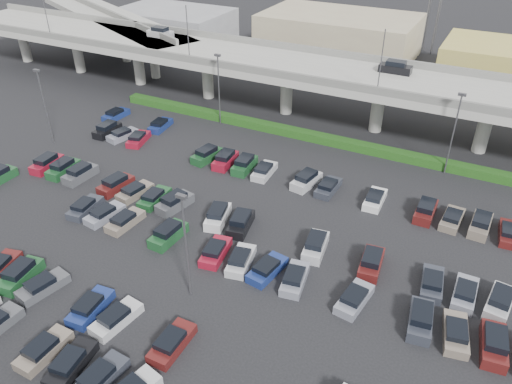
% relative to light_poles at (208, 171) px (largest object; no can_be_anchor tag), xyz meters
% --- Properties ---
extents(ground, '(280.00, 280.00, 0.00)m').
position_rel_light_poles_xyz_m(ground, '(4.13, -2.00, -6.24)').
color(ground, black).
extents(overpass, '(150.00, 13.00, 15.80)m').
position_rel_light_poles_xyz_m(overpass, '(3.92, 30.04, 0.74)').
color(overpass, '#999991').
rests_on(overpass, ground).
extents(on_ramp, '(50.93, 30.13, 8.80)m').
position_rel_light_poles_xyz_m(on_ramp, '(-47.98, 41.05, 0.62)').
color(on_ramp, '#999991').
rests_on(on_ramp, ground).
extents(hedge, '(66.00, 1.60, 1.10)m').
position_rel_light_poles_xyz_m(hedge, '(4.13, 23.00, -5.69)').
color(hedge, '#153C11').
rests_on(hedge, ground).
extents(parked_cars, '(63.18, 41.64, 1.67)m').
position_rel_light_poles_xyz_m(parked_cars, '(1.99, -4.93, -5.60)').
color(parked_cars, maroon).
rests_on(parked_cars, ground).
extents(light_poles, '(66.90, 48.38, 10.30)m').
position_rel_light_poles_xyz_m(light_poles, '(0.00, 0.00, 0.00)').
color(light_poles, '#4C4B50').
rests_on(light_poles, ground).
extents(distant_buildings, '(138.00, 24.00, 9.00)m').
position_rel_light_poles_xyz_m(distant_buildings, '(16.50, 59.81, -2.49)').
color(distant_buildings, gray).
rests_on(distant_buildings, ground).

